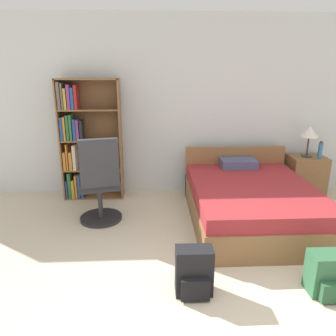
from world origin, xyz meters
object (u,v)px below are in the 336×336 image
at_px(office_chair, 100,184).
at_px(table_lamp, 309,133).
at_px(nightstand, 305,176).
at_px(backpack_green, 328,275).
at_px(bed, 250,201).
at_px(backpack_black, 194,273).
at_px(bookshelf, 83,140).
at_px(water_bottle, 320,150).

height_order(office_chair, table_lamp, office_chair).
relative_size(nightstand, backpack_green, 1.62).
relative_size(nightstand, table_lamp, 1.34).
xyz_separation_m(bed, backpack_black, (-0.88, -1.39, -0.06)).
distance_m(bookshelf, table_lamp, 3.27).
relative_size(table_lamp, backpack_green, 1.22).
bearing_deg(bed, nightstand, 36.83).
relative_size(bookshelf, table_lamp, 3.81).
bearing_deg(bed, table_lamp, 37.23).
relative_size(bookshelf, backpack_black, 4.05).
distance_m(backpack_green, backpack_black, 1.15).
relative_size(water_bottle, backpack_green, 0.68).
distance_m(nightstand, backpack_green, 2.39).
relative_size(office_chair, backpack_black, 2.60).
bearing_deg(table_lamp, office_chair, -164.58).
relative_size(office_chair, table_lamp, 2.45).
bearing_deg(table_lamp, backpack_black, -131.37).
distance_m(nightstand, backpack_black, 2.94).
relative_size(office_chair, water_bottle, 4.40).
distance_m(office_chair, backpack_black, 1.73).
distance_m(water_bottle, backpack_green, 2.39).
height_order(office_chair, backpack_black, office_chair).
relative_size(bookshelf, bed, 0.89).
bearing_deg(backpack_green, bed, 100.72).
bearing_deg(bookshelf, backpack_black, -59.40).
height_order(table_lamp, water_bottle, table_lamp).
xyz_separation_m(bookshelf, office_chair, (0.35, -0.88, -0.35)).
height_order(nightstand, backpack_green, nightstand).
height_order(backpack_green, backpack_black, backpack_black).
bearing_deg(water_bottle, backpack_black, -134.74).
distance_m(office_chair, table_lamp, 3.06).
bearing_deg(water_bottle, table_lamp, 145.00).
bearing_deg(bookshelf, backpack_green, -42.90).
height_order(water_bottle, backpack_black, water_bottle).
height_order(table_lamp, backpack_green, table_lamp).
xyz_separation_m(table_lamp, backpack_green, (-0.78, -2.24, -0.78)).
bearing_deg(bookshelf, table_lamp, -1.34).
height_order(bookshelf, nightstand, bookshelf).
distance_m(bookshelf, backpack_black, 2.72).
bearing_deg(backpack_green, water_bottle, 66.66).
bearing_deg(office_chair, water_bottle, 12.97).
bearing_deg(backpack_black, office_chair, 125.59).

